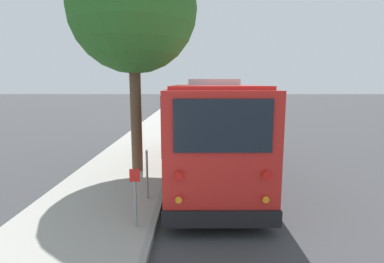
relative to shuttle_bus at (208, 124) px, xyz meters
name	(u,v)px	position (x,y,z in m)	size (l,w,h in m)	color
ground_plane	(210,163)	(1.24, -0.15, -1.82)	(160.00, 160.00, 0.00)	#3D3D3F
sidewalk_slab	(131,162)	(1.24, 3.14, -1.74)	(80.00, 3.27, 0.15)	#A3A099
curb_strip	(172,162)	(1.24, 1.43, -1.74)	(80.00, 0.14, 0.15)	gray
shuttle_bus	(208,124)	(0.00, 0.00, 0.00)	(9.92, 2.88, 3.39)	red
parked_sedan_navy	(196,120)	(11.26, 0.42, -1.22)	(4.70, 2.00, 1.29)	#19234C
parked_sedan_black	(196,111)	(18.15, 0.33, -1.23)	(4.69, 1.85, 1.28)	black
parked_sedan_silver	(196,106)	(25.07, 0.30, -1.22)	(4.24, 1.86, 1.30)	#A8AAAF
street_tree	(133,1)	(-0.03, 2.59, 4.24)	(4.35, 4.35, 8.45)	brown
sign_post_near	(135,197)	(-4.58, 1.79, -0.99)	(0.06, 0.22, 1.31)	gray
sign_post_far	(147,175)	(-2.93, 1.79, -0.99)	(0.06, 0.06, 1.35)	gray
fire_hydrant	(170,131)	(6.21, 1.92, -1.27)	(0.22, 0.22, 0.81)	gold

